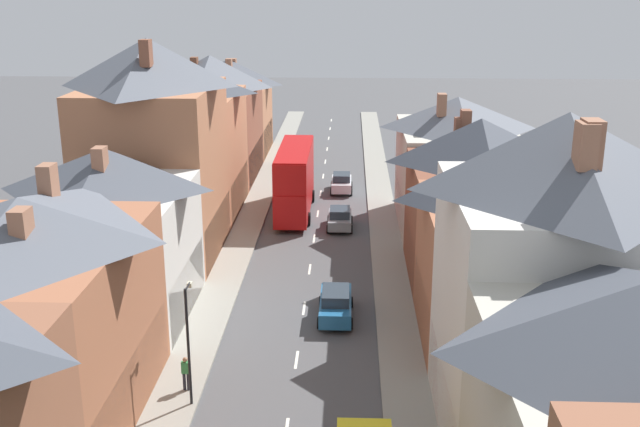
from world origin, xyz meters
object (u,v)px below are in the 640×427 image
Objects in this scene: pedestrian_mid_left at (186,372)px; street_lamp at (189,337)px; car_parked_left_a at (342,183)px; car_parked_right_a at (340,218)px; double_decker_bus_lead at (295,179)px; car_near_silver at (293,161)px; car_mid_black at (336,303)px.

pedestrian_mid_left is 0.29× the size of street_lamp.
car_parked_left_a is 10.15m from car_parked_right_a.
car_parked_left_a is at bearing 60.88° from double_decker_bus_lead.
double_decker_bus_lead is 2.64× the size of car_near_silver.
pedestrian_mid_left is at bearing -92.18° from car_near_silver.
car_parked_left_a is at bearing 79.10° from pedestrian_mid_left.
double_decker_bus_lead is 2.83× the size of car_parked_right_a.
double_decker_bus_lead is 14.97m from car_near_silver.
street_lamp is (-1.15, -43.03, 2.42)m from car_near_silver.
pedestrian_mid_left is at bearing -96.05° from double_decker_bus_lead.
car_parked_left_a is 0.70× the size of street_lamp.
pedestrian_mid_left is at bearing -105.40° from car_parked_right_a.
car_near_silver is 43.11m from street_lamp.
street_lamp is (-6.05, -9.03, 2.38)m from car_mid_black.
car_mid_black is at bearing 51.10° from pedestrian_mid_left.
car_mid_black is at bearing -79.36° from double_decker_bus_lead.
car_mid_black is (4.90, -33.99, 0.03)m from car_near_silver.
car_near_silver is 9.64m from car_parked_left_a.
pedestrian_mid_left is at bearing 114.49° from street_lamp.
street_lamp is at bearing -99.88° from car_parked_left_a.
double_decker_bus_lead is 28.35m from street_lamp.
car_parked_left_a is at bearing 80.12° from street_lamp.
street_lamp is (0.45, -0.98, 2.21)m from pedestrian_mid_left.
street_lamp reaches higher than pedestrian_mid_left.
pedestrian_mid_left is 2.46m from street_lamp.
car_near_silver is 1.06× the size of car_parked_left_a.
double_decker_bus_lead reaches higher than car_mid_black.
car_near_silver is at bearing 120.55° from car_parked_left_a.
pedestrian_mid_left reaches higher than car_mid_black.
double_decker_bus_lead is 6.71× the size of pedestrian_mid_left.
pedestrian_mid_left reaches higher than car_parked_right_a.
car_near_silver is at bearing 94.99° from double_decker_bus_lead.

